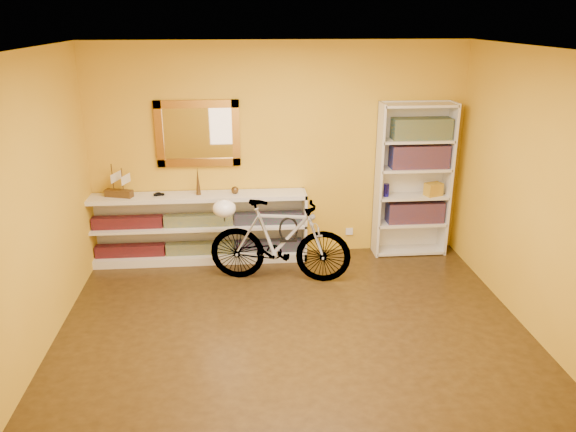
{
  "coord_description": "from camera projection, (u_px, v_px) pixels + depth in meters",
  "views": [
    {
      "loc": [
        -0.46,
        -4.6,
        2.87
      ],
      "look_at": [
        0.0,
        0.7,
        0.95
      ],
      "focal_mm": 34.98,
      "sensor_mm": 36.0,
      "label": 1
    }
  ],
  "objects": [
    {
      "name": "book_row_c",
      "position": [
        421.0,
        129.0,
        6.64
      ],
      "size": [
        0.7,
        0.22,
        0.25
      ],
      "primitive_type": "cube",
      "color": "navy",
      "rests_on": "bookcase"
    },
    {
      "name": "travel_mug",
      "position": [
        386.0,
        190.0,
        6.85
      ],
      "size": [
        0.07,
        0.07,
        0.16
      ],
      "primitive_type": "cylinder",
      "color": "#1A1699",
      "rests_on": "bookcase"
    },
    {
      "name": "right_wall",
      "position": [
        543.0,
        198.0,
        5.06
      ],
      "size": [
        0.01,
        4.0,
        2.6
      ],
      "primitive_type": "cube",
      "color": "gold",
      "rests_on": "ground"
    },
    {
      "name": "helmet",
      "position": [
        224.0,
        209.0,
        6.2
      ],
      "size": [
        0.26,
        0.25,
        0.2
      ],
      "primitive_type": "ellipsoid",
      "color": "white",
      "rests_on": "bicycle"
    },
    {
      "name": "bronze_ornament",
      "position": [
        198.0,
        181.0,
        6.6
      ],
      "size": [
        0.06,
        0.06,
        0.34
      ],
      "primitive_type": "cone",
      "color": "#50391B",
      "rests_on": "console_unit"
    },
    {
      "name": "ceiling",
      "position": [
        296.0,
        49.0,
        4.44
      ],
      "size": [
        4.5,
        4.0,
        0.01
      ],
      "primitive_type": "cube",
      "color": "silver",
      "rests_on": "ground"
    },
    {
      "name": "cd_row_upper",
      "position": [
        199.0,
        220.0,
        6.74
      ],
      "size": [
        2.5,
        0.13,
        0.14
      ],
      "primitive_type": "cube",
      "color": "navy",
      "rests_on": "console_unit"
    },
    {
      "name": "left_wall",
      "position": [
        27.0,
        213.0,
        4.69
      ],
      "size": [
        0.01,
        4.0,
        2.6
      ],
      "primitive_type": "cube",
      "color": "gold",
      "rests_on": "ground"
    },
    {
      "name": "yellow_bag",
      "position": [
        433.0,
        189.0,
        6.87
      ],
      "size": [
        0.24,
        0.19,
        0.16
      ],
      "primitive_type": "cube",
      "rotation": [
        0.0,
        0.0,
        0.34
      ],
      "color": "gold",
      "rests_on": "bookcase"
    },
    {
      "name": "back_wall",
      "position": [
        279.0,
        152.0,
        6.76
      ],
      "size": [
        4.5,
        0.01,
        2.6
      ],
      "primitive_type": "cube",
      "color": "gold",
      "rests_on": "ground"
    },
    {
      "name": "model_ship",
      "position": [
        118.0,
        181.0,
        6.51
      ],
      "size": [
        0.35,
        0.22,
        0.39
      ],
      "primitive_type": null,
      "rotation": [
        0.0,
        0.0,
        -0.31
      ],
      "color": "#3F2A11",
      "rests_on": "console_unit"
    },
    {
      "name": "bicycle",
      "position": [
        280.0,
        241.0,
        6.27
      ],
      "size": [
        0.71,
        1.67,
        0.96
      ],
      "primitive_type": "imported",
      "rotation": [
        0.0,
        0.0,
        1.39
      ],
      "color": "silver",
      "rests_on": "floor"
    },
    {
      "name": "u_lock",
      "position": [
        289.0,
        229.0,
        6.21
      ],
      "size": [
        0.22,
        0.02,
        0.22
      ],
      "primitive_type": "torus",
      "rotation": [
        1.57,
        0.0,
        0.0
      ],
      "color": "black",
      "rests_on": "bicycle"
    },
    {
      "name": "book_row_a",
      "position": [
        415.0,
        212.0,
        7.0
      ],
      "size": [
        0.7,
        0.22,
        0.26
      ],
      "primitive_type": "cube",
      "color": "maroon",
      "rests_on": "bookcase"
    },
    {
      "name": "decorative_orb",
      "position": [
        235.0,
        190.0,
        6.67
      ],
      "size": [
        0.09,
        0.09,
        0.09
      ],
      "primitive_type": "sphere",
      "color": "#50391B",
      "rests_on": "console_unit"
    },
    {
      "name": "wall_socket",
      "position": [
        349.0,
        231.0,
        7.17
      ],
      "size": [
        0.09,
        0.02,
        0.09
      ],
      "primitive_type": "cube",
      "color": "silver",
      "rests_on": "back_wall"
    },
    {
      "name": "book_row_b",
      "position": [
        419.0,
        156.0,
        6.76
      ],
      "size": [
        0.7,
        0.22,
        0.28
      ],
      "primitive_type": "cube",
      "color": "maroon",
      "rests_on": "bookcase"
    },
    {
      "name": "red_tin",
      "position": [
        400.0,
        130.0,
        6.66
      ],
      "size": [
        0.2,
        0.2,
        0.2
      ],
      "primitive_type": "cube",
      "rotation": [
        0.0,
        0.0,
        0.29
      ],
      "color": "maroon",
      "rests_on": "bookcase"
    },
    {
      "name": "gilt_mirror",
      "position": [
        198.0,
        134.0,
        6.56
      ],
      "size": [
        0.98,
        0.06,
        0.78
      ],
      "primitive_type": "cube",
      "color": "#945F1B",
      "rests_on": "back_wall"
    },
    {
      "name": "toy_car",
      "position": [
        159.0,
        196.0,
        6.61
      ],
      "size": [
        0.0,
        0.0,
        0.0
      ],
      "primitive_type": "imported",
      "rotation": [
        0.0,
        0.0,
        1.8
      ],
      "color": "black",
      "rests_on": "console_unit"
    },
    {
      "name": "bookcase",
      "position": [
        413.0,
        181.0,
        6.85
      ],
      "size": [
        0.9,
        0.3,
        1.9
      ],
      "primitive_type": null,
      "color": "silver",
      "rests_on": "floor"
    },
    {
      "name": "console_unit",
      "position": [
        199.0,
        228.0,
        6.8
      ],
      "size": [
        2.6,
        0.35,
        0.85
      ],
      "primitive_type": null,
      "color": "silver",
      "rests_on": "floor"
    },
    {
      "name": "floor",
      "position": [
        294.0,
        335.0,
        5.32
      ],
      "size": [
        4.5,
        4.0,
        0.01
      ],
      "primitive_type": "cube",
      "color": "black",
      "rests_on": "ground"
    },
    {
      "name": "cd_row_lower",
      "position": [
        200.0,
        248.0,
        6.86
      ],
      "size": [
        2.5,
        0.13,
        0.14
      ],
      "primitive_type": "cube",
      "color": "black",
      "rests_on": "console_unit"
    }
  ]
}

